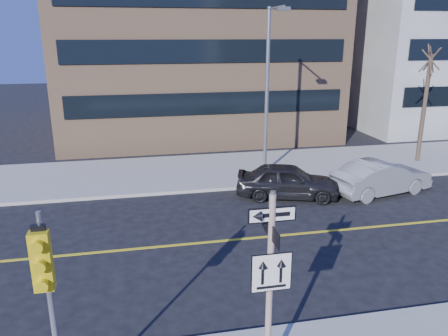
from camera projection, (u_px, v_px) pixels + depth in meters
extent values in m
plane|color=black|center=(239.00, 310.00, 11.43)|extent=(120.00, 120.00, 0.00)
cylinder|color=silver|center=(269.00, 291.00, 8.46)|extent=(0.13, 0.13, 4.00)
cylinder|color=gray|center=(273.00, 193.00, 7.87)|extent=(0.10, 0.10, 0.06)
cube|color=black|center=(272.00, 215.00, 7.99)|extent=(0.92, 0.03, 0.30)
cube|color=black|center=(272.00, 232.00, 8.10)|extent=(0.03, 0.92, 0.30)
cube|color=white|center=(272.00, 272.00, 8.25)|extent=(0.80, 0.03, 0.80)
cylinder|color=gray|center=(52.00, 316.00, 7.70)|extent=(0.09, 0.09, 4.00)
cube|color=gold|center=(42.00, 261.00, 7.16)|extent=(0.32, 0.22, 1.05)
sphere|color=#8C0705|center=(38.00, 245.00, 6.94)|extent=(0.17, 0.17, 0.17)
sphere|color=black|center=(40.00, 265.00, 7.04)|extent=(0.17, 0.17, 0.17)
sphere|color=black|center=(43.00, 284.00, 7.15)|extent=(0.17, 0.17, 0.17)
imported|color=black|center=(288.00, 181.00, 19.14)|extent=(3.03, 4.81, 1.53)
imported|color=gray|center=(381.00, 177.00, 19.59)|extent=(2.60, 4.90, 1.54)
cylinder|color=gray|center=(267.00, 94.00, 21.29)|extent=(0.18, 0.18, 8.00)
cylinder|color=gray|center=(276.00, 8.00, 19.21)|extent=(0.10, 2.20, 0.10)
cube|color=gray|center=(283.00, 9.00, 18.30)|extent=(0.55, 0.30, 0.16)
cylinder|color=#32281D|center=(424.00, 109.00, 23.62)|extent=(0.22, 0.22, 5.80)
cube|color=#A37C5A|center=(188.00, 5.00, 32.60)|extent=(18.00, 18.00, 18.00)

